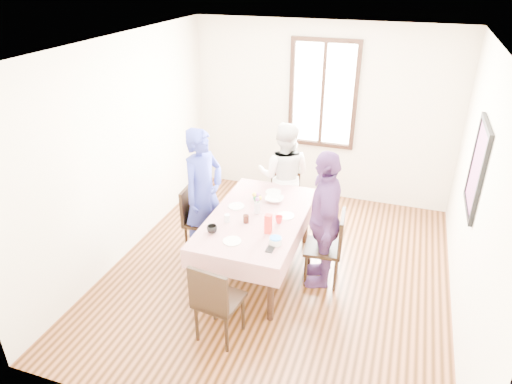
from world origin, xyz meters
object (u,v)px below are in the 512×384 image
at_px(chair_left, 203,221).
at_px(chair_far, 284,195).
at_px(dining_table, 257,244).
at_px(chair_near, 219,299).
at_px(person_far, 284,176).
at_px(person_right, 324,219).
at_px(chair_right, 323,248).
at_px(person_left, 203,194).

distance_m(chair_left, chair_far, 1.29).
relative_size(dining_table, chair_left, 1.88).
height_order(dining_table, chair_left, chair_left).
height_order(chair_near, person_far, person_far).
bearing_deg(chair_far, person_right, 115.11).
height_order(chair_right, chair_far, same).
height_order(chair_right, chair_near, same).
bearing_deg(dining_table, chair_far, 90.00).
bearing_deg(chair_far, chair_left, 42.85).
xyz_separation_m(chair_left, chair_right, (1.58, -0.11, 0.00)).
bearing_deg(person_left, chair_left, 109.39).
bearing_deg(person_far, person_right, 120.90).
bearing_deg(chair_near, person_right, 65.36).
height_order(chair_right, person_right, person_right).
bearing_deg(person_right, chair_near, -44.49).
bearing_deg(person_left, chair_right, -74.53).
distance_m(chair_right, chair_near, 1.46).
distance_m(chair_right, person_left, 1.61).
distance_m(chair_far, person_left, 1.33).
bearing_deg(person_right, chair_left, -106.40).
xyz_separation_m(chair_left, person_left, (0.02, 0.00, 0.39)).
relative_size(chair_right, chair_near, 1.00).
distance_m(dining_table, chair_left, 0.81).
relative_size(chair_far, person_left, 0.54).
bearing_deg(person_left, person_far, -18.31).
relative_size(chair_far, person_far, 0.59).
height_order(dining_table, person_right, person_right).
relative_size(chair_right, person_far, 0.59).
distance_m(dining_table, person_left, 0.92).
relative_size(chair_left, person_left, 0.54).
bearing_deg(person_far, chair_left, 47.53).
bearing_deg(chair_right, dining_table, 88.75).
bearing_deg(person_right, dining_table, -98.50).
bearing_deg(chair_far, person_left, 43.60).
height_order(person_left, person_right, person_left).
bearing_deg(person_right, person_left, -106.46).
relative_size(person_far, person_right, 0.93).
xyz_separation_m(chair_left, chair_near, (0.79, -1.34, 0.00)).
relative_size(chair_right, person_right, 0.55).
xyz_separation_m(chair_far, person_left, (-0.77, -1.02, 0.39)).
relative_size(dining_table, person_far, 1.11).
relative_size(dining_table, chair_near, 1.88).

